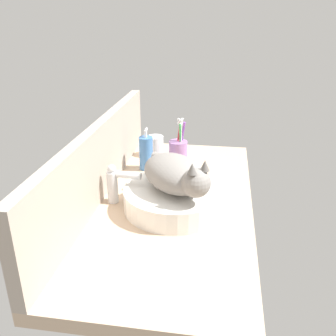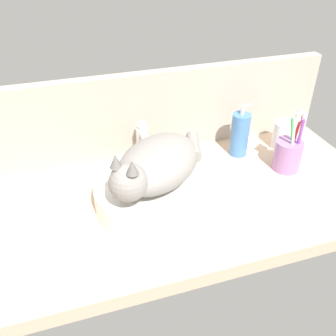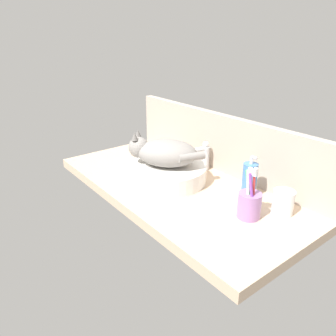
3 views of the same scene
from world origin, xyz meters
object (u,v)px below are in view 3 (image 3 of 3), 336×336
(cat, at_px, (164,152))
(faucet, at_px, (203,155))
(soap_dispenser, at_px, (249,180))
(toothbrush_cup, at_px, (249,204))
(sink_basin, at_px, (167,173))
(water_glass, at_px, (283,204))

(cat, height_order, faucet, cat)
(cat, xyz_separation_m, soap_dispenser, (0.31, 0.17, -0.06))
(toothbrush_cup, bearing_deg, sink_basin, -174.50)
(sink_basin, distance_m, toothbrush_cup, 0.40)
(sink_basin, relative_size, soap_dispenser, 1.95)
(sink_basin, distance_m, water_glass, 0.48)
(faucet, bearing_deg, soap_dispenser, -8.01)
(faucet, distance_m, toothbrush_cup, 0.42)
(faucet, height_order, water_glass, faucet)
(sink_basin, height_order, water_glass, water_glass)
(sink_basin, xyz_separation_m, soap_dispenser, (0.30, 0.16, 0.03))
(cat, relative_size, toothbrush_cup, 1.61)
(faucet, bearing_deg, cat, -95.61)
(cat, bearing_deg, soap_dispenser, 27.91)
(sink_basin, relative_size, toothbrush_cup, 1.76)
(sink_basin, bearing_deg, faucet, 86.99)
(cat, relative_size, faucet, 2.21)
(cat, xyz_separation_m, water_glass, (0.47, 0.16, -0.09))
(cat, relative_size, soap_dispenser, 1.79)
(faucet, xyz_separation_m, toothbrush_cup, (0.39, -0.16, -0.02))
(cat, distance_m, water_glass, 0.50)
(water_glass, bearing_deg, toothbrush_cup, -117.20)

